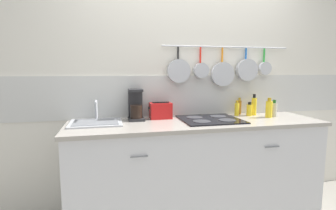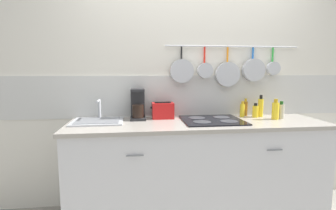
# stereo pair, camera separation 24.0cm
# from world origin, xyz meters

# --- Properties ---
(wall_back) EXTENTS (7.20, 0.15, 2.60)m
(wall_back) POSITION_xyz_m (0.00, 0.37, 1.28)
(wall_back) COLOR silver
(wall_back) RESTS_ON ground_plane
(cabinet_base) EXTENTS (2.38, 0.63, 0.89)m
(cabinet_base) POSITION_xyz_m (0.00, -0.00, 0.45)
(cabinet_base) COLOR silver
(cabinet_base) RESTS_ON ground_plane
(countertop) EXTENTS (2.42, 0.65, 0.03)m
(countertop) POSITION_xyz_m (0.00, 0.00, 0.91)
(countertop) COLOR #A59E93
(countertop) RESTS_ON cabinet_base
(sink_basin) EXTENTS (0.47, 0.39, 0.20)m
(sink_basin) POSITION_xyz_m (-0.94, 0.12, 0.94)
(sink_basin) COLOR #B7BABF
(sink_basin) RESTS_ON countertop
(coffee_maker) EXTENTS (0.15, 0.18, 0.30)m
(coffee_maker) POSITION_xyz_m (-0.56, 0.22, 1.05)
(coffee_maker) COLOR #262628
(coffee_maker) RESTS_ON countertop
(toaster) EXTENTS (0.23, 0.15, 0.16)m
(toaster) POSITION_xyz_m (-0.31, 0.23, 1.01)
(toaster) COLOR red
(toaster) RESTS_ON countertop
(cooktop) EXTENTS (0.57, 0.53, 0.01)m
(cooktop) POSITION_xyz_m (0.15, 0.05, 0.93)
(cooktop) COLOR black
(cooktop) RESTS_ON countertop
(bottle_cooking_wine) EXTENTS (0.05, 0.05, 0.16)m
(bottle_cooking_wine) POSITION_xyz_m (0.52, 0.22, 1.00)
(bottle_cooking_wine) COLOR yellow
(bottle_cooking_wine) RESTS_ON countertop
(bottle_hot_sauce) EXTENTS (0.04, 0.04, 0.18)m
(bottle_hot_sauce) POSITION_xyz_m (0.58, 0.28, 1.01)
(bottle_hot_sauce) COLOR #8C5919
(bottle_hot_sauce) RESTS_ON countertop
(bottle_olive_oil) EXTENTS (0.06, 0.06, 0.15)m
(bottle_olive_oil) POSITION_xyz_m (0.65, 0.18, 0.99)
(bottle_olive_oil) COLOR yellow
(bottle_olive_oil) RESTS_ON countertop
(bottle_dish_soap) EXTENTS (0.06, 0.06, 0.23)m
(bottle_dish_soap) POSITION_xyz_m (0.72, 0.21, 1.03)
(bottle_dish_soap) COLOR yellow
(bottle_dish_soap) RESTS_ON countertop
(bottle_vinegar) EXTENTS (0.07, 0.07, 0.20)m
(bottle_vinegar) POSITION_xyz_m (0.79, 0.04, 1.02)
(bottle_vinegar) COLOR yellow
(bottle_vinegar) RESTS_ON countertop
(bottle_sesame_oil) EXTENTS (0.06, 0.06, 0.18)m
(bottle_sesame_oil) POSITION_xyz_m (0.87, 0.07, 1.00)
(bottle_sesame_oil) COLOR #BFB799
(bottle_sesame_oil) RESTS_ON countertop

